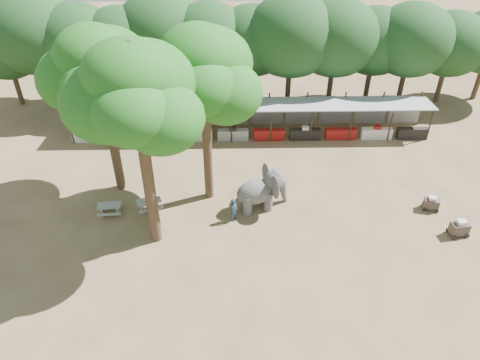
{
  "coord_description": "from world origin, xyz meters",
  "views": [
    {
      "loc": [
        -1.43,
        -18.21,
        19.44
      ],
      "look_at": [
        -1.0,
        5.0,
        2.0
      ],
      "focal_mm": 35.0,
      "sensor_mm": 36.0,
      "label": 1
    }
  ],
  "objects_px": {
    "elephant": "(262,190)",
    "cart_front": "(459,228)",
    "yard_tree_back": "(201,74)",
    "handler": "(234,210)",
    "cart_back": "(431,203)",
    "picnic_table_near": "(110,208)",
    "picnic_table_far": "(149,204)",
    "yard_tree_left": "(98,73)",
    "yard_tree_center": "(134,96)"
  },
  "relations": [
    {
      "from": "yard_tree_back",
      "to": "elephant",
      "type": "relative_size",
      "value": 3.12
    },
    {
      "from": "elephant",
      "to": "cart_back",
      "type": "distance_m",
      "value": 10.79
    },
    {
      "from": "picnic_table_far",
      "to": "yard_tree_center",
      "type": "bearing_deg",
      "value": -92.97
    },
    {
      "from": "picnic_table_far",
      "to": "cart_front",
      "type": "height_order",
      "value": "cart_front"
    },
    {
      "from": "cart_front",
      "to": "cart_back",
      "type": "height_order",
      "value": "cart_front"
    },
    {
      "from": "cart_front",
      "to": "picnic_table_far",
      "type": "bearing_deg",
      "value": 164.34
    },
    {
      "from": "picnic_table_near",
      "to": "yard_tree_back",
      "type": "bearing_deg",
      "value": 12.15
    },
    {
      "from": "yard_tree_back",
      "to": "cart_back",
      "type": "xyz_separation_m",
      "value": [
        14.26,
        -1.84,
        -8.06
      ]
    },
    {
      "from": "handler",
      "to": "cart_back",
      "type": "relative_size",
      "value": 1.44
    },
    {
      "from": "yard_tree_left",
      "to": "elephant",
      "type": "bearing_deg",
      "value": -14.08
    },
    {
      "from": "picnic_table_far",
      "to": "cart_front",
      "type": "bearing_deg",
      "value": -25.46
    },
    {
      "from": "yard_tree_center",
      "to": "picnic_table_far",
      "type": "distance_m",
      "value": 9.08
    },
    {
      "from": "yard_tree_left",
      "to": "handler",
      "type": "xyz_separation_m",
      "value": [
        7.74,
        -3.62,
        -7.39
      ]
    },
    {
      "from": "elephant",
      "to": "cart_front",
      "type": "distance_m",
      "value": 11.95
    },
    {
      "from": "yard_tree_back",
      "to": "cart_back",
      "type": "distance_m",
      "value": 16.49
    },
    {
      "from": "elephant",
      "to": "picnic_table_far",
      "type": "distance_m",
      "value": 7.19
    },
    {
      "from": "yard_tree_back",
      "to": "elephant",
      "type": "bearing_deg",
      "value": -21.54
    },
    {
      "from": "cart_back",
      "to": "yard_tree_center",
      "type": "bearing_deg",
      "value": -159.17
    },
    {
      "from": "picnic_table_near",
      "to": "yard_tree_left",
      "type": "bearing_deg",
      "value": 83.57
    },
    {
      "from": "elephant",
      "to": "yard_tree_center",
      "type": "bearing_deg",
      "value": -176.57
    },
    {
      "from": "yard_tree_left",
      "to": "yard_tree_back",
      "type": "distance_m",
      "value": 6.09
    },
    {
      "from": "cart_front",
      "to": "cart_back",
      "type": "relative_size",
      "value": 1.09
    },
    {
      "from": "picnic_table_far",
      "to": "yard_tree_left",
      "type": "bearing_deg",
      "value": 115.57
    },
    {
      "from": "handler",
      "to": "yard_tree_center",
      "type": "bearing_deg",
      "value": 131.15
    },
    {
      "from": "elephant",
      "to": "cart_back",
      "type": "relative_size",
      "value": 3.22
    },
    {
      "from": "picnic_table_near",
      "to": "picnic_table_far",
      "type": "bearing_deg",
      "value": 3.08
    },
    {
      "from": "yard_tree_back",
      "to": "cart_back",
      "type": "bearing_deg",
      "value": -7.36
    },
    {
      "from": "yard_tree_center",
      "to": "picnic_table_near",
      "type": "distance_m",
      "value": 9.49
    },
    {
      "from": "elephant",
      "to": "picnic_table_far",
      "type": "bearing_deg",
      "value": 162.91
    },
    {
      "from": "elephant",
      "to": "cart_back",
      "type": "bearing_deg",
      "value": -20.85
    },
    {
      "from": "yard_tree_center",
      "to": "handler",
      "type": "bearing_deg",
      "value": 16.2
    },
    {
      "from": "yard_tree_left",
      "to": "cart_front",
      "type": "xyz_separation_m",
      "value": [
        21.09,
        -5.23,
        -7.65
      ]
    },
    {
      "from": "cart_back",
      "to": "cart_front",
      "type": "bearing_deg",
      "value": -57.17
    },
    {
      "from": "elephant",
      "to": "cart_front",
      "type": "bearing_deg",
      "value": -32.22
    },
    {
      "from": "yard_tree_left",
      "to": "handler",
      "type": "height_order",
      "value": "yard_tree_left"
    },
    {
      "from": "yard_tree_center",
      "to": "picnic_table_far",
      "type": "relative_size",
      "value": 6.58
    },
    {
      "from": "yard_tree_center",
      "to": "elephant",
      "type": "xyz_separation_m",
      "value": [
        6.51,
        2.61,
        -7.86
      ]
    },
    {
      "from": "yard_tree_left",
      "to": "yard_tree_back",
      "type": "height_order",
      "value": "yard_tree_back"
    },
    {
      "from": "elephant",
      "to": "yard_tree_back",
      "type": "bearing_deg",
      "value": 140.03
    },
    {
      "from": "yard_tree_center",
      "to": "picnic_table_near",
      "type": "xyz_separation_m",
      "value": [
        -3.05,
        2.08,
        -8.74
      ]
    },
    {
      "from": "yard_tree_back",
      "to": "cart_front",
      "type": "relative_size",
      "value": 9.21
    },
    {
      "from": "yard_tree_back",
      "to": "yard_tree_left",
      "type": "bearing_deg",
      "value": 170.54
    },
    {
      "from": "picnic_table_far",
      "to": "handler",
      "type": "bearing_deg",
      "value": -28.61
    },
    {
      "from": "yard_tree_back",
      "to": "picnic_table_near",
      "type": "bearing_deg",
      "value": -162.42
    },
    {
      "from": "yard_tree_center",
      "to": "cart_front",
      "type": "xyz_separation_m",
      "value": [
        18.09,
        -0.23,
        -8.66
      ]
    },
    {
      "from": "yard_tree_center",
      "to": "cart_front",
      "type": "relative_size",
      "value": 9.76
    },
    {
      "from": "cart_front",
      "to": "handler",
      "type": "bearing_deg",
      "value": 165.62
    },
    {
      "from": "elephant",
      "to": "handler",
      "type": "distance_m",
      "value": 2.23
    },
    {
      "from": "handler",
      "to": "cart_front",
      "type": "bearing_deg",
      "value": -71.9
    },
    {
      "from": "picnic_table_far",
      "to": "cart_back",
      "type": "relative_size",
      "value": 1.62
    }
  ]
}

